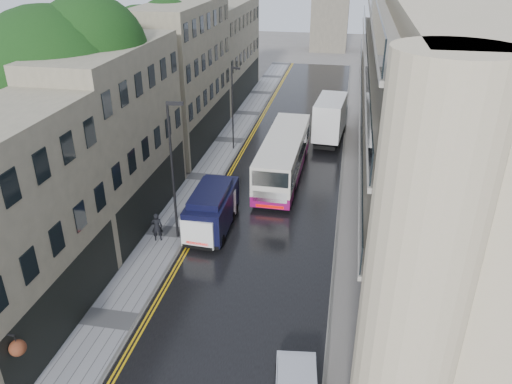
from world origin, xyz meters
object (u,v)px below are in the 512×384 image
(tree_near, at_px, (59,117))
(tree_far, at_px, (147,78))
(white_lorry, at_px, (316,124))
(navy_van, at_px, (187,221))
(white_van, at_px, (186,229))
(lamp_post_far, at_px, (233,109))
(cream_bus, at_px, (259,173))
(lamp_post_near, at_px, (173,174))
(pedestrian, at_px, (157,227))

(tree_near, distance_m, tree_far, 13.02)
(white_lorry, distance_m, navy_van, 18.78)
(tree_far, bearing_deg, white_van, -61.96)
(white_lorry, relative_size, navy_van, 1.37)
(white_van, xyz_separation_m, lamp_post_far, (-0.74, 15.61, 2.61))
(tree_far, height_order, cream_bus, tree_far)
(white_lorry, bearing_deg, lamp_post_near, -107.49)
(lamp_post_far, bearing_deg, navy_van, -72.67)
(white_van, distance_m, lamp_post_far, 15.85)
(white_lorry, relative_size, pedestrian, 4.25)
(tree_near, xyz_separation_m, white_van, (8.20, -1.84, -5.87))
(tree_near, height_order, white_van, tree_near)
(tree_far, distance_m, lamp_post_near, 16.06)
(tree_far, xyz_separation_m, white_van, (7.90, -14.84, -5.16))
(white_lorry, xyz_separation_m, navy_van, (-6.24, -17.70, -0.59))
(tree_far, xyz_separation_m, white_lorry, (14.14, 3.05, -4.17))
(cream_bus, xyz_separation_m, navy_van, (-3.05, -7.23, -0.18))
(tree_far, height_order, white_lorry, tree_far)
(white_van, bearing_deg, navy_van, 93.93)
(cream_bus, distance_m, pedestrian, 8.94)
(lamp_post_near, bearing_deg, lamp_post_far, 82.89)
(white_van, relative_size, navy_van, 0.81)
(tree_near, height_order, cream_bus, tree_near)
(tree_far, relative_size, white_lorry, 1.60)
(navy_van, xyz_separation_m, lamp_post_near, (-0.79, 0.38, 2.89))
(tree_far, relative_size, navy_van, 2.19)
(tree_near, relative_size, white_van, 2.99)
(tree_far, bearing_deg, cream_bus, -34.15)
(pedestrian, bearing_deg, white_lorry, -131.80)
(lamp_post_near, relative_size, lamp_post_far, 1.19)
(cream_bus, height_order, lamp_post_near, lamp_post_near)
(cream_bus, xyz_separation_m, white_lorry, (3.19, 10.47, 0.41))
(white_van, distance_m, lamp_post_near, 3.43)
(pedestrian, bearing_deg, lamp_post_near, -166.94)
(white_lorry, height_order, navy_van, white_lorry)
(cream_bus, bearing_deg, lamp_post_far, 115.54)
(white_lorry, bearing_deg, lamp_post_far, -157.40)
(tree_near, relative_size, pedestrian, 7.58)
(cream_bus, bearing_deg, white_lorry, 73.80)
(tree_far, relative_size, cream_bus, 1.04)
(tree_near, height_order, white_lorry, tree_near)
(tree_far, bearing_deg, lamp_post_near, -63.53)
(navy_van, height_order, lamp_post_near, lamp_post_near)
(tree_far, relative_size, lamp_post_near, 1.47)
(pedestrian, height_order, lamp_post_near, lamp_post_near)
(tree_near, bearing_deg, tree_far, 88.68)
(pedestrian, bearing_deg, tree_far, -85.41)
(pedestrian, bearing_deg, lamp_post_far, -111.55)
(pedestrian, relative_size, lamp_post_far, 0.26)
(tree_near, height_order, pedestrian, tree_near)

